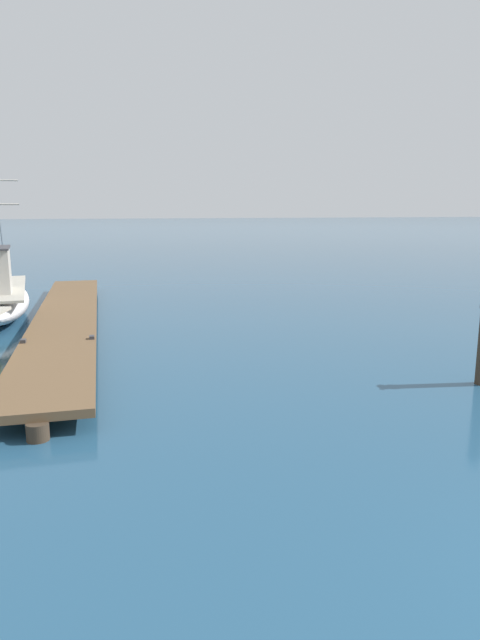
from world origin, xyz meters
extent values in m
cube|color=brown|center=(-6.05, 14.76, 0.37)|extent=(2.22, 16.92, 0.16)
cylinder|color=#3D3023|center=(-6.26, 6.33, 0.15)|extent=(0.36, 0.36, 0.29)
cylinder|color=#3D3023|center=(-6.12, 11.95, 0.15)|extent=(0.36, 0.36, 0.29)
cylinder|color=#3D3023|center=(-5.98, 17.57, 0.15)|extent=(0.36, 0.36, 0.29)
cylinder|color=#3D3023|center=(-5.84, 23.20, 0.15)|extent=(0.36, 0.36, 0.29)
cube|color=#333338|center=(-6.93, 11.41, 0.49)|extent=(0.12, 0.20, 0.08)
cube|color=#333338|center=(-5.33, 11.37, 0.49)|extent=(0.12, 0.20, 0.08)
ellipsoid|color=silver|center=(-8.29, 17.79, 0.49)|extent=(2.51, 7.38, 0.98)
camera|label=1|loc=(-5.38, -2.54, 3.63)|focal=31.23mm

